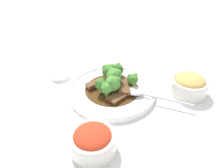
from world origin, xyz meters
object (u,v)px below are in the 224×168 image
main_plate (112,90)px  sauce_dish (60,76)px  broccoli_floret_1 (117,69)px  broccoli_floret_2 (114,76)px  serving_spoon (139,92)px  broccoli_floret_3 (107,88)px  beef_strip_3 (124,88)px  broccoli_floret_4 (101,84)px  broccoli_floret_6 (133,79)px  broccoli_floret_5 (113,83)px  beef_strip_0 (118,96)px  side_bowl_kimchi (93,140)px  beef_strip_1 (95,84)px  side_bowl_appetizer (189,84)px  beef_strip_2 (122,81)px  broccoli_floret_0 (109,71)px  beef_strip_4 (104,83)px

main_plate → sauce_dish: 0.20m
broccoli_floret_1 → broccoli_floret_2: (-0.00, 0.04, 0.00)m
broccoli_floret_2 → serving_spoon: 0.09m
broccoli_floret_3 → beef_strip_3: bearing=-129.2°
broccoli_floret_4 → broccoli_floret_6: 0.10m
broccoli_floret_4 → broccoli_floret_5: bearing=-152.8°
beef_strip_0 → serving_spoon: (-0.05, -0.04, 0.00)m
beef_strip_0 → broccoli_floret_4: 0.06m
side_bowl_kimchi → sauce_dish: size_ratio=1.70×
broccoli_floret_1 → serving_spoon: (-0.09, 0.06, -0.02)m
broccoli_floret_6 → beef_strip_3: bearing=53.8°
beef_strip_0 → broccoli_floret_6: size_ratio=1.64×
beef_strip_1 → broccoli_floret_4: size_ratio=1.31×
side_bowl_appetizer → sauce_dish: bearing=9.7°
beef_strip_0 → broccoli_floret_3: bearing=7.6°
beef_strip_3 → broccoli_floret_1: (0.04, -0.06, 0.02)m
beef_strip_1 → sauce_dish: (0.14, -0.02, -0.02)m
sauce_dish → side_bowl_appetizer: bearing=-170.3°
side_bowl_appetizer → serving_spoon: bearing=32.6°
serving_spoon → side_bowl_appetizer: bearing=-147.4°
broccoli_floret_1 → broccoli_floret_6: 0.07m
beef_strip_1 → broccoli_floret_4: 0.05m
beef_strip_0 → beef_strip_2: (0.01, -0.08, 0.00)m
broccoli_floret_2 → side_bowl_appetizer: (-0.22, -0.07, -0.02)m
beef_strip_1 → broccoli_floret_0: size_ratio=1.27×
broccoli_floret_1 → sauce_dish: bearing=13.4°
main_plate → beef_strip_4: (0.03, -0.01, 0.01)m
broccoli_floret_5 → side_bowl_kimchi: (-0.03, 0.20, -0.02)m
broccoli_floret_3 → broccoli_floret_5: bearing=-109.9°
main_plate → beef_strip_3: 0.04m
beef_strip_0 → beef_strip_3: 0.04m
beef_strip_1 → beef_strip_3: 0.09m
broccoli_floret_2 → sauce_dish: size_ratio=0.91×
broccoli_floret_3 → side_bowl_appetizer: broccoli_floret_3 is taller
broccoli_floret_1 → sauce_dish: (0.19, 0.05, -0.04)m
beef_strip_4 → sauce_dish: size_ratio=0.82×
beef_strip_4 → broccoli_floret_1: broccoli_floret_1 is taller
broccoli_floret_5 → beef_strip_0: bearing=139.4°
beef_strip_1 → beef_strip_2: bearing=-148.5°
broccoli_floret_6 → sauce_dish: bearing=3.2°
beef_strip_4 → broccoli_floret_0: broccoli_floret_0 is taller
beef_strip_0 → side_bowl_appetizer: bearing=-146.4°
broccoli_floret_0 → broccoli_floret_6: broccoli_floret_0 is taller
beef_strip_2 → side_bowl_appetizer: size_ratio=0.50×
broccoli_floret_6 → beef_strip_2: bearing=-12.2°
serving_spoon → side_bowl_appetizer: side_bowl_appetizer is taller
beef_strip_4 → broccoli_floret_2: size_ratio=0.90×
beef_strip_1 → beef_strip_3: bearing=-172.8°
broccoli_floret_1 → broccoli_floret_3: size_ratio=1.10×
sauce_dish → broccoli_floret_6: bearing=-176.8°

